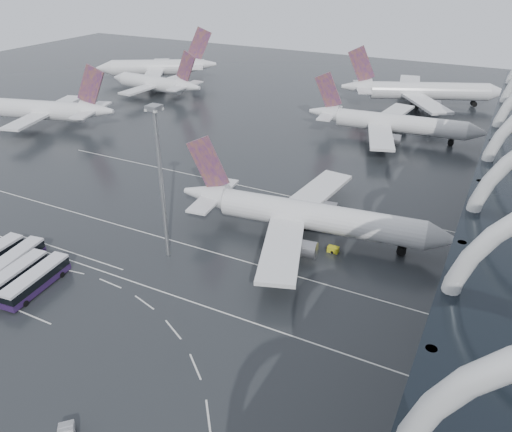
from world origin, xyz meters
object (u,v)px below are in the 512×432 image
at_px(jet_remote_west, 48,111).
at_px(gse_cart_belly_c, 274,259).
at_px(jet_remote_mid, 157,84).
at_px(bus_row_near_b, 13,262).
at_px(bus_row_near_d, 36,280).
at_px(gse_cart_belly_b, 357,225).
at_px(airliner_gate_c, 420,91).
at_px(gse_cart_belly_a, 333,249).
at_px(jet_remote_far, 159,68).
at_px(airliner_gate_b, 391,123).
at_px(airliner_main, 306,216).
at_px(bus_row_near_c, 15,275).
at_px(floodlight_mast, 160,166).

bearing_deg(jet_remote_west, gse_cart_belly_c, 143.11).
height_order(jet_remote_mid, bus_row_near_b, jet_remote_mid).
distance_m(bus_row_near_d, gse_cart_belly_b, 59.49).
relative_size(airliner_gate_c, gse_cart_belly_a, 27.20).
distance_m(gse_cart_belly_a, gse_cart_belly_b, 10.92).
bearing_deg(jet_remote_far, gse_cart_belly_a, 108.81).
relative_size(airliner_gate_b, gse_cart_belly_a, 25.30).
bearing_deg(gse_cart_belly_a, airliner_gate_c, 93.12).
distance_m(bus_row_near_b, bus_row_near_d, 7.97).
relative_size(airliner_main, bus_row_near_c, 4.22).
distance_m(airliner_gate_c, gse_cart_belly_b, 95.64).
height_order(bus_row_near_c, gse_cart_belly_b, bus_row_near_c).
bearing_deg(jet_remote_far, jet_remote_mid, 94.38).
bearing_deg(bus_row_near_c, airliner_main, -51.65).
xyz_separation_m(airliner_gate_c, jet_remote_far, (-104.27, -11.66, 0.51)).
bearing_deg(bus_row_near_d, jet_remote_mid, 21.69).
height_order(airliner_gate_c, bus_row_near_b, airliner_gate_c).
relative_size(airliner_gate_c, floodlight_mast, 1.99).
height_order(jet_remote_mid, bus_row_near_d, jet_remote_mid).
bearing_deg(gse_cart_belly_a, bus_row_near_d, -139.87).
xyz_separation_m(airliner_main, bus_row_near_d, (-32.30, -35.76, -2.74)).
relative_size(airliner_gate_b, floodlight_mast, 1.85).
distance_m(jet_remote_west, jet_remote_far, 65.50).
xyz_separation_m(airliner_gate_b, bus_row_near_d, (-32.50, -100.24, -2.67)).
height_order(airliner_main, gse_cart_belly_c, airliner_main).
height_order(jet_remote_mid, gse_cart_belly_c, jet_remote_mid).
distance_m(airliner_gate_b, bus_row_near_d, 105.41).
relative_size(airliner_main, bus_row_near_b, 4.00).
height_order(jet_remote_mid, gse_cart_belly_b, jet_remote_mid).
bearing_deg(gse_cart_belly_a, airliner_main, 157.14).
xyz_separation_m(bus_row_near_d, gse_cart_belly_b, (40.27, 43.77, -1.19)).
bearing_deg(gse_cart_belly_c, gse_cart_belly_a, 44.23).
bearing_deg(bus_row_near_d, bus_row_near_b, 69.57).
bearing_deg(airliner_gate_b, gse_cart_belly_b, -87.49).
distance_m(gse_cart_belly_a, gse_cart_belly_c, 11.42).
distance_m(airliner_main, gse_cart_belly_c, 11.58).
xyz_separation_m(jet_remote_far, gse_cart_belly_b, (111.29, -83.61, -5.04)).
distance_m(bus_row_near_c, floodlight_mast, 29.80).
bearing_deg(airliner_gate_b, gse_cart_belly_a, -89.78).
bearing_deg(bus_row_near_b, jet_remote_far, 17.79).
xyz_separation_m(airliner_main, gse_cart_belly_a, (6.74, -2.84, -3.95)).
distance_m(bus_row_near_c, gse_cart_belly_a, 54.70).
bearing_deg(floodlight_mast, jet_remote_west, 150.27).
bearing_deg(airliner_gate_b, jet_remote_west, -163.87).
relative_size(bus_row_near_b, gse_cart_belly_c, 6.20).
bearing_deg(gse_cart_belly_c, jet_remote_far, 134.85).
bearing_deg(gse_cart_belly_a, gse_cart_belly_b, 83.51).
relative_size(jet_remote_west, jet_remote_far, 0.99).
height_order(jet_remote_west, gse_cart_belly_a, jet_remote_west).
xyz_separation_m(bus_row_near_b, gse_cart_belly_b, (48.00, 41.82, -1.19)).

